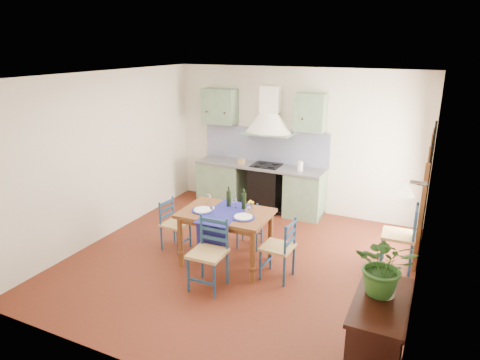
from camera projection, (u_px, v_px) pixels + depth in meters
name	position (u px, v px, depth m)	size (l,w,h in m)	color
floor	(239.00, 261.00, 6.62)	(5.00, 5.00, 0.00)	#4C2110
back_wall	(268.00, 158.00, 8.46)	(5.00, 0.96, 2.80)	beige
right_wall	(426.00, 199.00, 5.43)	(0.26, 5.00, 2.80)	beige
left_wall	(106.00, 156.00, 7.21)	(0.04, 5.00, 2.80)	beige
ceiling	(239.00, 75.00, 5.76)	(5.00, 5.00, 0.01)	silver
dining_table	(226.00, 218.00, 6.35)	(1.34, 1.01, 1.15)	brown
chair_near	(209.00, 253.00, 5.79)	(0.47, 0.47, 0.99)	navy
chair_far	(249.00, 223.00, 6.97)	(0.44, 0.44, 0.82)	navy
chair_left	(174.00, 224.00, 6.91)	(0.42, 0.42, 0.83)	navy
chair_right	(280.00, 248.00, 6.01)	(0.44, 0.44, 0.90)	navy
chair_spare	(401.00, 236.00, 6.27)	(0.48, 0.48, 1.00)	navy
sideboard	(377.00, 338.00, 4.13)	(0.50, 1.05, 0.94)	black
potted_plant	(385.00, 265.00, 4.00)	(0.55, 0.47, 0.61)	#2B5B22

